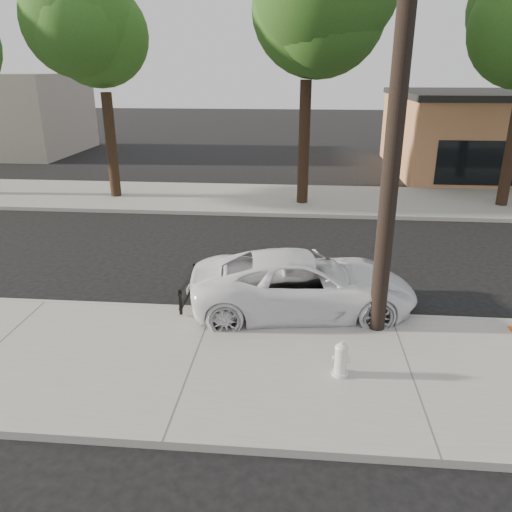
% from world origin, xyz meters
% --- Properties ---
extents(ground, '(120.00, 120.00, 0.00)m').
position_xyz_m(ground, '(0.00, 0.00, 0.00)').
color(ground, black).
rests_on(ground, ground).
extents(near_sidewalk, '(90.00, 4.40, 0.15)m').
position_xyz_m(near_sidewalk, '(0.00, -4.30, 0.07)').
color(near_sidewalk, gray).
rests_on(near_sidewalk, ground).
extents(far_sidewalk, '(90.00, 5.00, 0.15)m').
position_xyz_m(far_sidewalk, '(0.00, 8.50, 0.07)').
color(far_sidewalk, gray).
rests_on(far_sidewalk, ground).
extents(curb_near, '(90.00, 0.12, 0.16)m').
position_xyz_m(curb_near, '(0.00, -2.10, 0.07)').
color(curb_near, '#9E9B93').
rests_on(curb_near, ground).
extents(utility_pole, '(1.40, 0.34, 9.00)m').
position_xyz_m(utility_pole, '(3.60, -2.70, 4.70)').
color(utility_pole, black).
rests_on(utility_pole, near_sidewalk).
extents(tree_b, '(4.34, 4.20, 8.45)m').
position_xyz_m(tree_b, '(-5.81, 8.06, 6.15)').
color(tree_b, black).
rests_on(tree_b, far_sidewalk).
extents(tree_c, '(4.96, 4.80, 9.55)m').
position_xyz_m(tree_c, '(2.22, 7.64, 6.91)').
color(tree_c, black).
rests_on(tree_c, far_sidewalk).
extents(police_cruiser, '(5.32, 2.97, 1.41)m').
position_xyz_m(police_cruiser, '(2.04, -1.80, 0.70)').
color(police_cruiser, white).
rests_on(police_cruiser, ground).
extents(fire_hydrant, '(0.33, 0.30, 0.63)m').
position_xyz_m(fire_hydrant, '(2.72, -4.52, 0.45)').
color(fire_hydrant, silver).
rests_on(fire_hydrant, near_sidewalk).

